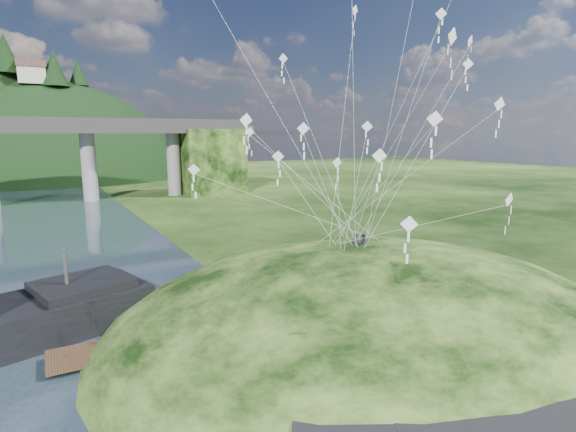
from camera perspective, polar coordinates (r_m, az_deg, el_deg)
ground at (r=24.66m, az=-1.21°, el=-19.41°), size 320.00×320.00×0.00m
grass_hill at (r=30.88m, az=10.61°, el=-16.23°), size 36.00×32.00×13.00m
footpath at (r=22.31m, az=30.74°, el=-18.33°), size 22.29×5.84×0.83m
wooden_dock at (r=28.39m, az=-12.57°, el=-14.37°), size 15.19×2.80×1.08m
kite_flyers at (r=30.39m, az=9.16°, el=-2.15°), size 1.36×0.90×1.65m
kite_swarm at (r=28.28m, az=9.36°, el=15.42°), size 17.49×18.31×17.08m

